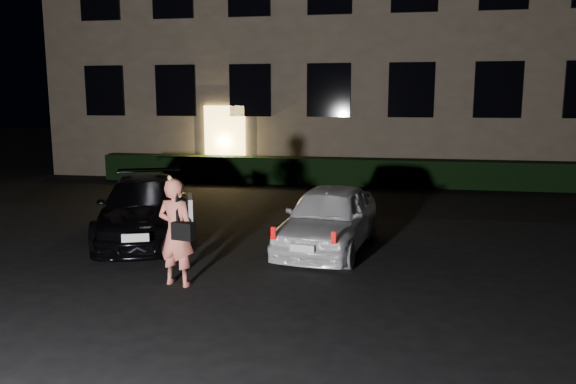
# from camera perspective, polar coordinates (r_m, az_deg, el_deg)

# --- Properties ---
(ground) EXTENTS (80.00, 80.00, 0.00)m
(ground) POSITION_cam_1_polar(r_m,az_deg,el_deg) (8.11, -4.77, -10.41)
(ground) COLOR black
(ground) RESTS_ON ground
(building) EXTENTS (20.00, 8.11, 12.00)m
(building) POSITION_cam_1_polar(r_m,az_deg,el_deg) (22.66, 5.41, 17.73)
(building) COLOR #685B4A
(building) RESTS_ON ground
(hedge) EXTENTS (15.00, 0.70, 0.85)m
(hedge) POSITION_cam_1_polar(r_m,az_deg,el_deg) (18.12, 3.89, 2.12)
(hedge) COLOR black
(hedge) RESTS_ON ground
(sedan) EXTENTS (3.03, 4.45, 1.20)m
(sedan) POSITION_cam_1_polar(r_m,az_deg,el_deg) (11.51, -14.38, -1.59)
(sedan) COLOR black
(sedan) RESTS_ON ground
(hatch) EXTENTS (1.86, 3.62, 1.18)m
(hatch) POSITION_cam_1_polar(r_m,az_deg,el_deg) (10.34, 4.17, -2.61)
(hatch) COLOR white
(hatch) RESTS_ON ground
(man) EXTENTS (0.68, 0.51, 1.62)m
(man) POSITION_cam_1_polar(r_m,az_deg,el_deg) (8.45, -11.28, -4.01)
(man) COLOR #EB7564
(man) RESTS_ON ground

